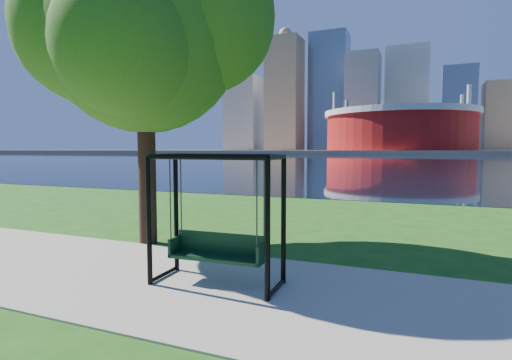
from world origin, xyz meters
The scene contains 8 objects.
ground centered at (0.00, 0.00, 0.00)m, with size 900.00×900.00×0.00m, color #1E5114.
path centered at (0.00, -0.50, 0.01)m, with size 120.00×4.00×0.03m, color #9E937F.
river centered at (0.00, 102.00, 0.01)m, with size 900.00×180.00×0.02m, color black.
far_bank centered at (0.00, 306.00, 1.00)m, with size 900.00×228.00×2.00m, color #937F60.
stadium centered at (-10.00, 235.00, 14.23)m, with size 83.00×83.00×32.00m.
skyline centered at (-4.27, 319.39, 35.89)m, with size 392.00×66.00×96.50m.
swing centered at (-0.60, -0.36, 1.09)m, with size 2.23×1.04×2.25m.
park_tree centered at (-3.69, 1.75, 5.19)m, with size 6.02×5.44×7.48m.
Camera 1 is at (2.59, -6.30, 2.32)m, focal length 28.00 mm.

